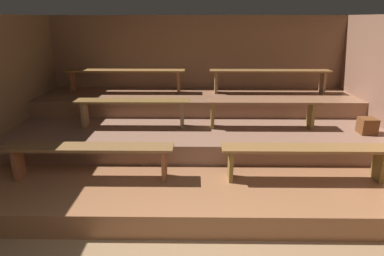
# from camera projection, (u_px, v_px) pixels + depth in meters

# --- Properties ---
(ground) EXTENTS (6.77, 6.25, 0.08)m
(ground) POSITION_uv_depth(u_px,v_px,m) (197.00, 187.00, 4.81)
(ground) COLOR olive
(wall_back) EXTENTS (6.77, 0.06, 2.33)m
(wall_back) POSITION_uv_depth(u_px,v_px,m) (197.00, 73.00, 7.05)
(wall_back) COLOR #886347
(wall_back) RESTS_ON ground
(platform_lower) EXTENTS (5.97, 3.99, 0.29)m
(platform_lower) POSITION_uv_depth(u_px,v_px,m) (197.00, 156.00, 5.44)
(platform_lower) COLOR #8D5C3B
(platform_lower) RESTS_ON ground
(platform_middle) EXTENTS (5.97, 2.70, 0.29)m
(platform_middle) POSITION_uv_depth(u_px,v_px,m) (197.00, 127.00, 5.97)
(platform_middle) COLOR #855E4A
(platform_middle) RESTS_ON platform_lower
(platform_upper) EXTENTS (5.97, 1.32, 0.29)m
(platform_upper) POSITION_uv_depth(u_px,v_px,m) (197.00, 102.00, 6.53)
(platform_upper) COLOR #885C42
(platform_upper) RESTS_ON platform_middle
(bench_lower_left) EXTENTS (2.12, 0.30, 0.45)m
(bench_lower_left) POSITION_uv_depth(u_px,v_px,m) (90.00, 152.00, 4.25)
(bench_lower_left) COLOR brown
(bench_lower_left) RESTS_ON platform_lower
(bench_lower_right) EXTENTS (2.12, 0.30, 0.45)m
(bench_lower_right) POSITION_uv_depth(u_px,v_px,m) (306.00, 153.00, 4.22)
(bench_lower_right) COLOR brown
(bench_lower_right) RESTS_ON platform_lower
(bench_middle_left) EXTENTS (1.82, 0.30, 0.45)m
(bench_middle_left) POSITION_uv_depth(u_px,v_px,m) (133.00, 106.00, 5.39)
(bench_middle_left) COLOR brown
(bench_middle_left) RESTS_ON platform_middle
(bench_middle_right) EXTENTS (1.82, 0.30, 0.45)m
(bench_middle_right) POSITION_uv_depth(u_px,v_px,m) (262.00, 106.00, 5.36)
(bench_middle_right) COLOR brown
(bench_middle_right) RESTS_ON platform_middle
(bench_upper_left) EXTENTS (2.33, 0.30, 0.45)m
(bench_upper_left) POSITION_uv_depth(u_px,v_px,m) (125.00, 74.00, 6.55)
(bench_upper_left) COLOR brown
(bench_upper_left) RESTS_ON platform_upper
(bench_upper_right) EXTENTS (2.33, 0.30, 0.45)m
(bench_upper_right) POSITION_uv_depth(u_px,v_px,m) (270.00, 74.00, 6.52)
(bench_upper_right) COLOR brown
(bench_upper_right) RESTS_ON platform_upper
(wooden_crate_middle) EXTENTS (0.24, 0.24, 0.24)m
(wooden_crate_middle) POSITION_uv_depth(u_px,v_px,m) (367.00, 126.00, 5.14)
(wooden_crate_middle) COLOR brown
(wooden_crate_middle) RESTS_ON platform_middle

